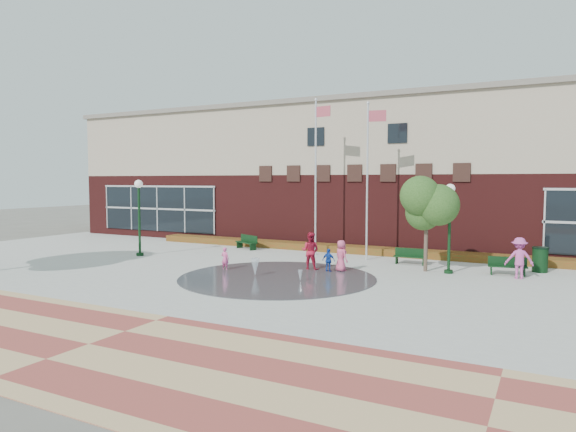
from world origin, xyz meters
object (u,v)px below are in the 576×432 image
at_px(flagpole_left, 316,168).
at_px(flagpole_right, 368,172).
at_px(trash_can, 540,260).
at_px(bench_left, 247,245).
at_px(child_splash, 225,259).

distance_m(flagpole_left, flagpole_right, 3.17).
height_order(flagpole_left, trash_can, flagpole_left).
height_order(flagpole_right, bench_left, flagpole_right).
xyz_separation_m(flagpole_left, child_splash, (-1.77, -6.33, -4.28)).
height_order(trash_can, child_splash, trash_can).
xyz_separation_m(flagpole_left, flagpole_right, (3.13, -0.42, -0.24)).
relative_size(bench_left, trash_can, 1.52).
bearing_deg(child_splash, flagpole_left, -107.27).
height_order(flagpole_left, bench_left, flagpole_left).
bearing_deg(flagpole_left, bench_left, -174.05).
xyz_separation_m(flagpole_right, bench_left, (-7.85, 0.67, -4.31)).
relative_size(flagpole_left, trash_can, 7.47).
bearing_deg(child_splash, flagpole_right, -131.31).
bearing_deg(bench_left, flagpole_right, 19.12).
bearing_deg(bench_left, flagpole_left, 21.00).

